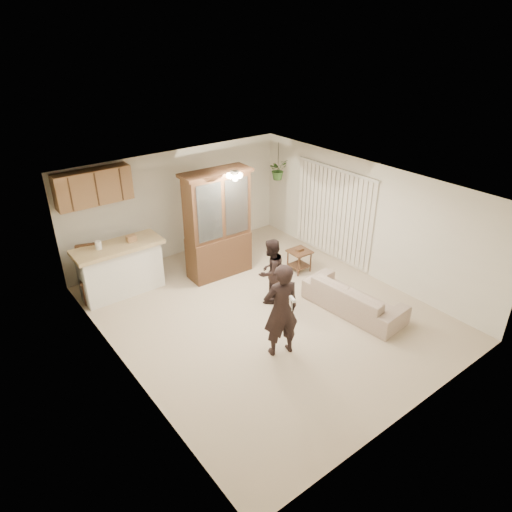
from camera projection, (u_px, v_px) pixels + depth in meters
floor at (264, 312)px, 8.83m from camera, size 6.50×6.50×0.00m
ceiling at (266, 189)px, 7.68m from camera, size 5.50×6.50×0.02m
wall_back at (178, 204)px, 10.54m from camera, size 5.50×0.02×2.50m
wall_front at (419, 345)px, 5.96m from camera, size 5.50×0.02×2.50m
wall_left at (120, 306)px, 6.77m from camera, size 0.02×6.50×2.50m
wall_right at (366, 219)px, 9.74m from camera, size 0.02×6.50×2.50m
breakfast_bar at (121, 271)px, 9.25m from camera, size 1.60×0.55×1.00m
bar_top at (118, 247)px, 9.00m from camera, size 1.75×0.70×0.08m
upper_cabinets at (93, 187)px, 9.00m from camera, size 1.50×0.34×0.70m
vertical_blinds at (333, 214)px, 10.42m from camera, size 0.06×2.30×2.10m
ceiling_fixture at (235, 176)px, 8.68m from camera, size 0.36×0.36×0.20m
hanging_plant at (278, 170)px, 10.91m from camera, size 0.43×0.37×0.48m
plant_cord at (278, 156)px, 10.76m from camera, size 0.01×0.01×0.65m
sofa at (354, 294)px, 8.72m from camera, size 0.89×1.93×0.73m
adult at (281, 307)px, 7.37m from camera, size 0.75×0.60×1.80m
child at (271, 271)px, 8.89m from camera, size 0.75×0.64×1.35m
china_hutch at (218, 225)px, 9.67m from camera, size 1.51×0.63×2.35m
side_table at (299, 260)px, 10.18m from camera, size 0.46×0.46×0.55m
chair_bar at (94, 285)px, 9.13m from camera, size 0.63×0.63×1.13m
chair_hutch_left at (201, 252)px, 10.50m from camera, size 0.59×0.59×0.96m
chair_hutch_right at (212, 258)px, 10.21m from camera, size 0.52×0.52×1.02m
controller_adult at (292, 299)px, 6.86m from camera, size 0.08×0.15×0.05m
controller_child at (284, 270)px, 8.64m from camera, size 0.06×0.12×0.04m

